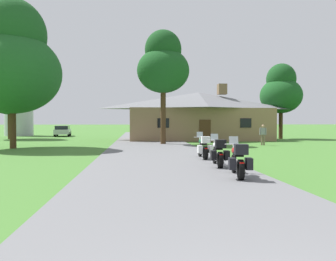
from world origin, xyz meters
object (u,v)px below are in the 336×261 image
object	(u,v)px
metal_silo_distant	(19,106)
parked_silver_suv_far_left	(63,130)
tree_left_near	(12,61)
motorcycle_white_second_in_row	(218,153)
bystander_gray_shirt_near_lodge	(263,134)
motorcycle_red_nearest_to_camera	(238,161)
tree_left_far	(9,87)
tree_right_of_lodge	(281,91)
motorcycle_green_farthest_in_row	(203,147)
tree_by_lodge_front	(163,65)

from	to	relation	value
metal_silo_distant	parked_silver_suv_far_left	bearing A→B (deg)	-20.86
tree_left_near	parked_silver_suv_far_left	size ratio (longest dim) A/B	2.21
motorcycle_white_second_in_row	bystander_gray_shirt_near_lodge	distance (m)	14.29
motorcycle_red_nearest_to_camera	parked_silver_suv_far_left	distance (m)	36.46
motorcycle_red_nearest_to_camera	metal_silo_distant	xyz separation A→B (m)	(-19.51, 36.46, 3.44)
motorcycle_red_nearest_to_camera	tree_left_far	xyz separation A→B (m)	(-17.34, 27.36, 5.13)
tree_right_of_lodge	parked_silver_suv_far_left	bearing A→B (deg)	160.40
motorcycle_green_farthest_in_row	tree_left_near	world-z (taller)	tree_left_near
tree_left_far	tree_by_lodge_front	bearing A→B (deg)	-33.07
motorcycle_white_second_in_row	parked_silver_suv_far_left	size ratio (longest dim) A/B	0.44
tree_right_of_lodge	tree_left_far	distance (m)	30.19
motorcycle_green_farthest_in_row	bystander_gray_shirt_near_lodge	xyz separation A→B (m)	(6.86, 9.61, 0.32)
motorcycle_white_second_in_row	tree_left_far	xyz separation A→B (m)	(-17.34, 24.72, 5.13)
tree_right_of_lodge	bystander_gray_shirt_near_lodge	bearing A→B (deg)	-121.38
parked_silver_suv_far_left	tree_left_near	bearing A→B (deg)	-94.07
tree_right_of_lodge	parked_silver_suv_far_left	size ratio (longest dim) A/B	1.75
parked_silver_suv_far_left	metal_silo_distant	bearing A→B (deg)	152.14
motorcycle_white_second_in_row	motorcycle_green_farthest_in_row	distance (m)	2.92
bystander_gray_shirt_near_lodge	parked_silver_suv_far_left	xyz separation A→B (m)	(-19.96, 18.85, -0.15)
motorcycle_green_farthest_in_row	tree_right_of_lodge	distance (m)	23.59
bystander_gray_shirt_near_lodge	tree_left_near	distance (m)	19.68
tree_by_lodge_front	parked_silver_suv_far_left	bearing A→B (deg)	124.84
tree_right_of_lodge	parked_silver_suv_far_left	distance (m)	27.81
motorcycle_red_nearest_to_camera	bystander_gray_shirt_near_lodge	world-z (taller)	bystander_gray_shirt_near_lodge
motorcycle_white_second_in_row	tree_left_near	bearing A→B (deg)	142.22
bystander_gray_shirt_near_lodge	tree_left_far	distance (m)	27.52
tree_by_lodge_front	metal_silo_distant	distance (m)	27.05
bystander_gray_shirt_near_lodge	metal_silo_distant	bearing A→B (deg)	159.33
motorcycle_green_farthest_in_row	bystander_gray_shirt_near_lodge	distance (m)	11.82
bystander_gray_shirt_near_lodge	metal_silo_distant	xyz separation A→B (m)	(-26.36, 21.29, 3.11)
bystander_gray_shirt_near_lodge	metal_silo_distant	distance (m)	34.03
motorcycle_white_second_in_row	metal_silo_distant	size ratio (longest dim) A/B	0.26
motorcycle_green_farthest_in_row	tree_left_far	world-z (taller)	tree_left_far
tree_left_near	motorcycle_white_second_in_row	bearing A→B (deg)	-42.57
parked_silver_suv_far_left	motorcycle_white_second_in_row	bearing A→B (deg)	-74.34
tree_right_of_lodge	metal_silo_distant	xyz separation A→B (m)	(-32.25, 11.64, -1.33)
bystander_gray_shirt_near_lodge	parked_silver_suv_far_left	distance (m)	27.45
motorcycle_white_second_in_row	tree_left_near	distance (m)	17.30
tree_left_far	tree_left_near	xyz separation A→B (m)	(5.28, -13.64, 0.42)
motorcycle_green_farthest_in_row	bystander_gray_shirt_near_lodge	world-z (taller)	bystander_gray_shirt_near_lodge
tree_left_far	parked_silver_suv_far_left	size ratio (longest dim) A/B	1.96
motorcycle_white_second_in_row	tree_right_of_lodge	size ratio (longest dim) A/B	0.25
tree_by_lodge_front	tree_left_far	world-z (taller)	tree_by_lodge_front
parked_silver_suv_far_left	tree_by_lodge_front	bearing A→B (deg)	-62.16
bystander_gray_shirt_near_lodge	parked_silver_suv_far_left	world-z (taller)	bystander_gray_shirt_near_lodge
motorcycle_red_nearest_to_camera	motorcycle_white_second_in_row	world-z (taller)	same
tree_left_far	metal_silo_distant	world-z (taller)	tree_left_far
tree_by_lodge_front	tree_left_near	size ratio (longest dim) A/B	0.90
motorcycle_white_second_in_row	tree_by_lodge_front	xyz separation A→B (m)	(-1.11, 14.16, 6.03)
motorcycle_white_second_in_row	bystander_gray_shirt_near_lodge	bearing A→B (deg)	66.11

